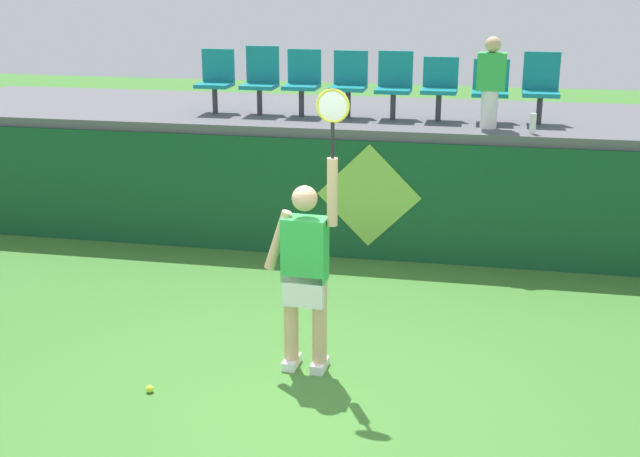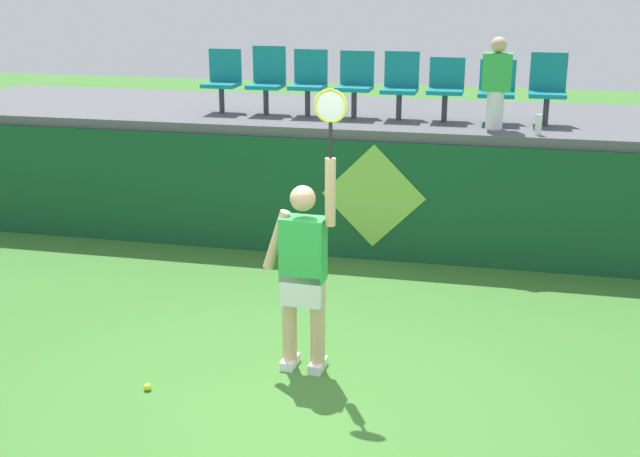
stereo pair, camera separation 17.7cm
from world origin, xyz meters
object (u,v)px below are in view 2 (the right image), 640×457
stadium_chair_2 (309,80)px  stadium_chair_3 (355,81)px  stadium_chair_5 (446,86)px  spectator_0 (497,82)px  tennis_ball (147,387)px  stadium_chair_1 (267,78)px  stadium_chair_6 (497,88)px  tennis_player (304,269)px  stadium_chair_7 (548,86)px  water_bottle (538,125)px  stadium_chair_0 (223,78)px  stadium_chair_4 (400,83)px

stadium_chair_2 → stadium_chair_3: 0.61m
stadium_chair_3 → stadium_chair_2: bearing=179.9°
stadium_chair_5 → stadium_chair_2: bearing=179.8°
spectator_0 → stadium_chair_5: bearing=144.4°
stadium_chair_5 → tennis_ball: bearing=-113.7°
stadium_chair_5 → stadium_chair_1: bearing=179.7°
stadium_chair_5 → stadium_chair_6: bearing=0.1°
stadium_chair_2 → stadium_chair_5: bearing=-0.2°
tennis_player → stadium_chair_7: bearing=62.3°
water_bottle → stadium_chair_2: stadium_chair_2 is taller
tennis_player → spectator_0: bearing=67.2°
stadium_chair_2 → stadium_chair_3: stadium_chair_2 is taller
stadium_chair_3 → stadium_chair_5: stadium_chair_3 is taller
stadium_chair_0 → stadium_chair_6: stadium_chair_0 is taller
stadium_chair_2 → stadium_chair_6: size_ratio=1.10×
stadium_chair_0 → stadium_chair_7: 4.16m
tennis_player → stadium_chair_7: size_ratio=2.91×
tennis_ball → spectator_0: spectator_0 is taller
stadium_chair_3 → stadium_chair_1: bearing=179.8°
stadium_chair_3 → spectator_0: 1.83m
tennis_ball → stadium_chair_7: 6.06m
stadium_chair_1 → stadium_chair_5: bearing=-0.3°
stadium_chair_0 → stadium_chair_4: bearing=0.1°
stadium_chair_2 → stadium_chair_3: size_ratio=1.01×
stadium_chair_3 → stadium_chair_5: size_ratio=1.07×
tennis_ball → stadium_chair_4: 5.30m
stadium_chair_1 → spectator_0: (2.95, -0.46, 0.09)m
tennis_player → stadium_chair_2: 4.22m
tennis_player → stadium_chair_3: 4.13m
stadium_chair_0 → spectator_0: (3.56, -0.45, 0.11)m
stadium_chair_5 → stadium_chair_6: size_ratio=1.02×
water_bottle → stadium_chair_0: (-4.06, 0.73, 0.33)m
tennis_ball → water_bottle: (3.18, 3.94, 1.68)m
tennis_ball → water_bottle: size_ratio=0.28×
tennis_player → stadium_chair_2: bearing=102.9°
tennis_ball → stadium_chair_5: (2.05, 4.67, 2.00)m
stadium_chair_3 → spectator_0: bearing=-14.3°
tennis_player → stadium_chair_1: bearing=110.3°
stadium_chair_1 → spectator_0: spectator_0 is taller
stadium_chair_6 → stadium_chair_7: bearing=0.8°
water_bottle → stadium_chair_3: size_ratio=0.29×
stadium_chair_2 → stadium_chair_6: (2.39, -0.01, -0.04)m
stadium_chair_3 → stadium_chair_4: 0.58m
stadium_chair_7 → stadium_chair_0: bearing=-180.0°
stadium_chair_3 → stadium_chair_6: bearing=-0.2°
stadium_chair_2 → stadium_chair_7: bearing=0.1°
stadium_chair_1 → tennis_player: bearing=-69.7°
spectator_0 → stadium_chair_3: bearing=165.7°
water_bottle → stadium_chair_6: stadium_chair_6 is taller
stadium_chair_1 → stadium_chair_5: (2.32, -0.01, -0.03)m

